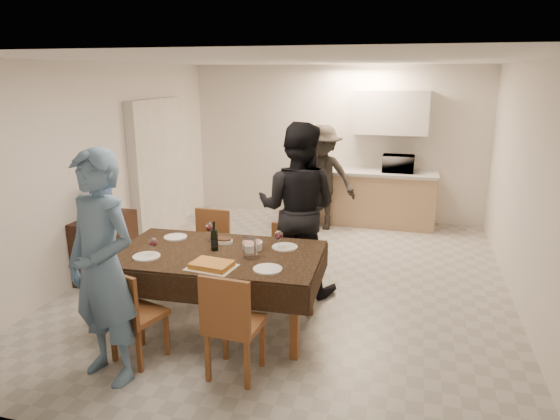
{
  "coord_description": "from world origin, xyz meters",
  "views": [
    {
      "loc": [
        1.33,
        -5.5,
        2.47
      ],
      "look_at": [
        -0.09,
        -0.3,
        0.98
      ],
      "focal_mm": 32.0,
      "sensor_mm": 36.0,
      "label": 1
    }
  ],
  "objects_px": {
    "microwave": "(398,164)",
    "person_far": "(297,209)",
    "wine_bottle": "(214,236)",
    "water_pitcher": "(250,248)",
    "person_near": "(102,269)",
    "console": "(106,247)",
    "person_kitchen": "(322,178)",
    "dining_table": "(218,256)",
    "savoury_tart": "(212,265)",
    "water_jug": "(101,201)"
  },
  "relations": [
    {
      "from": "wine_bottle",
      "to": "water_jug",
      "type": "bearing_deg",
      "value": 157.19
    },
    {
      "from": "person_far",
      "to": "person_kitchen",
      "type": "relative_size",
      "value": 1.17
    },
    {
      "from": "wine_bottle",
      "to": "water_pitcher",
      "type": "height_order",
      "value": "wine_bottle"
    },
    {
      "from": "console",
      "to": "person_kitchen",
      "type": "bearing_deg",
      "value": 50.9
    },
    {
      "from": "water_pitcher",
      "to": "person_far",
      "type": "bearing_deg",
      "value": 79.7
    },
    {
      "from": "wine_bottle",
      "to": "person_kitchen",
      "type": "relative_size",
      "value": 0.18
    },
    {
      "from": "person_kitchen",
      "to": "console",
      "type": "bearing_deg",
      "value": -129.1
    },
    {
      "from": "savoury_tart",
      "to": "person_kitchen",
      "type": "bearing_deg",
      "value": 85.94
    },
    {
      "from": "console",
      "to": "water_jug",
      "type": "relative_size",
      "value": 2.16
    },
    {
      "from": "wine_bottle",
      "to": "person_kitchen",
      "type": "bearing_deg",
      "value": 82.96
    },
    {
      "from": "microwave",
      "to": "console",
      "type": "bearing_deg",
      "value": 43.14
    },
    {
      "from": "person_near",
      "to": "person_far",
      "type": "relative_size",
      "value": 0.98
    },
    {
      "from": "savoury_tart",
      "to": "console",
      "type": "bearing_deg",
      "value": 148.53
    },
    {
      "from": "console",
      "to": "water_pitcher",
      "type": "xyz_separation_m",
      "value": [
        2.17,
        -0.84,
        0.49
      ]
    },
    {
      "from": "person_near",
      "to": "person_kitchen",
      "type": "distance_m",
      "value": 4.63
    },
    {
      "from": "water_pitcher",
      "to": "person_near",
      "type": "bearing_deg",
      "value": -131.99
    },
    {
      "from": "dining_table",
      "to": "person_kitchen",
      "type": "height_order",
      "value": "person_kitchen"
    },
    {
      "from": "console",
      "to": "person_kitchen",
      "type": "xyz_separation_m",
      "value": [
        2.19,
        2.7,
        0.45
      ]
    },
    {
      "from": "water_pitcher",
      "to": "person_far",
      "type": "distance_m",
      "value": 1.12
    },
    {
      "from": "water_jug",
      "to": "microwave",
      "type": "relative_size",
      "value": 0.78
    },
    {
      "from": "water_jug",
      "to": "microwave",
      "type": "height_order",
      "value": "microwave"
    },
    {
      "from": "console",
      "to": "person_kitchen",
      "type": "height_order",
      "value": "person_kitchen"
    },
    {
      "from": "water_jug",
      "to": "person_near",
      "type": "height_order",
      "value": "person_near"
    },
    {
      "from": "water_jug",
      "to": "water_pitcher",
      "type": "bearing_deg",
      "value": -21.26
    },
    {
      "from": "console",
      "to": "savoury_tart",
      "type": "xyz_separation_m",
      "value": [
        1.92,
        -1.17,
        0.42
      ]
    },
    {
      "from": "microwave",
      "to": "person_far",
      "type": "distance_m",
      "value": 3.05
    },
    {
      "from": "console",
      "to": "person_near",
      "type": "height_order",
      "value": "person_near"
    },
    {
      "from": "savoury_tart",
      "to": "person_kitchen",
      "type": "relative_size",
      "value": 0.25
    },
    {
      "from": "microwave",
      "to": "savoury_tart",
      "type": "bearing_deg",
      "value": 71.55
    },
    {
      "from": "water_pitcher",
      "to": "microwave",
      "type": "height_order",
      "value": "microwave"
    },
    {
      "from": "dining_table",
      "to": "water_pitcher",
      "type": "distance_m",
      "value": 0.38
    },
    {
      "from": "wine_bottle",
      "to": "water_pitcher",
      "type": "relative_size",
      "value": 1.54
    },
    {
      "from": "water_jug",
      "to": "person_kitchen",
      "type": "bearing_deg",
      "value": 50.9
    },
    {
      "from": "person_near",
      "to": "water_jug",
      "type": "bearing_deg",
      "value": 141.48
    },
    {
      "from": "microwave",
      "to": "person_kitchen",
      "type": "xyz_separation_m",
      "value": [
        -1.17,
        -0.45,
        -0.21
      ]
    },
    {
      "from": "console",
      "to": "microwave",
      "type": "height_order",
      "value": "microwave"
    },
    {
      "from": "microwave",
      "to": "person_far",
      "type": "relative_size",
      "value": 0.25
    },
    {
      "from": "wine_bottle",
      "to": "person_near",
      "type": "distance_m",
      "value": 1.21
    },
    {
      "from": "person_kitchen",
      "to": "water_jug",
      "type": "bearing_deg",
      "value": -129.1
    },
    {
      "from": "dining_table",
      "to": "person_kitchen",
      "type": "distance_m",
      "value": 3.51
    },
    {
      "from": "dining_table",
      "to": "microwave",
      "type": "distance_m",
      "value": 4.24
    },
    {
      "from": "person_near",
      "to": "water_pitcher",
      "type": "bearing_deg",
      "value": 65.01
    },
    {
      "from": "wine_bottle",
      "to": "person_far",
      "type": "relative_size",
      "value": 0.15
    },
    {
      "from": "savoury_tart",
      "to": "person_near",
      "type": "relative_size",
      "value": 0.22
    },
    {
      "from": "person_near",
      "to": "person_far",
      "type": "bearing_deg",
      "value": 79.35
    },
    {
      "from": "savoury_tart",
      "to": "water_pitcher",
      "type": "bearing_deg",
      "value": 52.85
    },
    {
      "from": "water_pitcher",
      "to": "person_kitchen",
      "type": "bearing_deg",
      "value": 89.6
    },
    {
      "from": "dining_table",
      "to": "console",
      "type": "xyz_separation_m",
      "value": [
        -1.82,
        0.79,
        -0.36
      ]
    },
    {
      "from": "console",
      "to": "wine_bottle",
      "type": "relative_size",
      "value": 2.84
    },
    {
      "from": "console",
      "to": "wine_bottle",
      "type": "distance_m",
      "value": 1.99
    }
  ]
}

